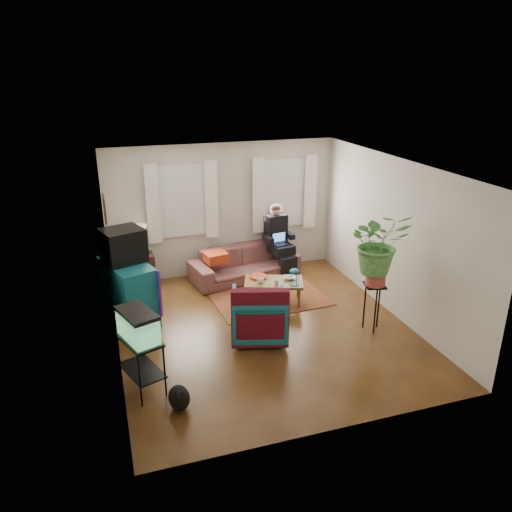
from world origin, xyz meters
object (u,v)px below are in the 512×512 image
object	(u,v)px
dresser	(129,292)
armchair	(259,313)
aquarium_stand	(142,365)
side_table	(142,270)
coffee_table	(274,292)
sofa	(244,258)
plant_stand	(373,307)

from	to	relation	value
dresser	armchair	world-z (taller)	dresser
dresser	aquarium_stand	world-z (taller)	dresser
side_table	armchair	size ratio (longest dim) A/B	0.75
coffee_table	sofa	bearing A→B (deg)	117.80
coffee_table	plant_stand	bearing A→B (deg)	-30.03
aquarium_stand	coffee_table	bearing A→B (deg)	17.49
dresser	plant_stand	distance (m)	3.92
armchair	plant_stand	bearing A→B (deg)	-173.67
sofa	plant_stand	xyz separation A→B (m)	(1.33, -2.59, -0.03)
dresser	aquarium_stand	size ratio (longest dim) A/B	1.48
aquarium_stand	coffee_table	distance (m)	3.11
sofa	plant_stand	distance (m)	2.91
plant_stand	coffee_table	bearing A→B (deg)	130.15
sofa	dresser	world-z (taller)	dresser
aquarium_stand	plant_stand	world-z (taller)	plant_stand
armchair	coffee_table	world-z (taller)	armchair
side_table	armchair	xyz separation A→B (m)	(1.50, -2.56, 0.11)
dresser	coffee_table	xyz separation A→B (m)	(2.46, -0.14, -0.29)
aquarium_stand	armchair	bearing A→B (deg)	3.97
side_table	armchair	world-z (taller)	armchair
armchair	coffee_table	xyz separation A→B (m)	(0.62, 1.07, -0.21)
side_table	dresser	world-z (taller)	dresser
dresser	aquarium_stand	xyz separation A→B (m)	(-0.01, -2.02, -0.12)
side_table	plant_stand	bearing A→B (deg)	-41.20
coffee_table	plant_stand	xyz separation A→B (m)	(1.16, -1.38, 0.18)
dresser	plant_stand	xyz separation A→B (m)	(3.62, -1.52, -0.11)
armchair	coffee_table	size ratio (longest dim) A/B	0.83
aquarium_stand	coffee_table	size ratio (longest dim) A/B	0.75
sofa	plant_stand	bearing A→B (deg)	-73.38
dresser	armchair	size ratio (longest dim) A/B	1.33
sofa	coffee_table	size ratio (longest dim) A/B	2.09
side_table	aquarium_stand	distance (m)	3.39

